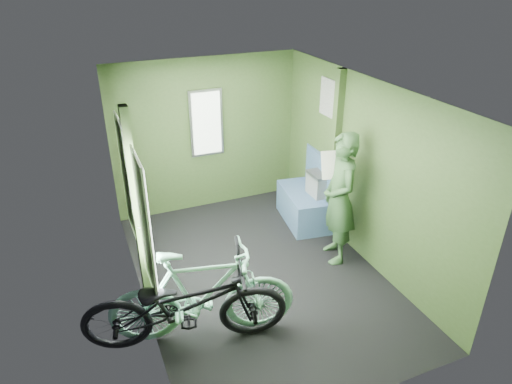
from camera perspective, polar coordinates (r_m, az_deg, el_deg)
room at (r=5.03m, az=-0.12°, el=3.05°), size 4.00×4.02×2.31m
bicycle_black at (r=4.92m, az=-8.42°, el=-18.33°), size 2.15×1.31×1.15m
bicycle_mint at (r=4.97m, az=-6.36°, el=-17.56°), size 1.94×1.04×1.16m
passenger at (r=5.70m, az=10.40°, el=-0.84°), size 0.55×0.76×1.71m
waste_box at (r=6.62m, az=7.73°, el=-0.85°), size 0.24×0.34×0.82m
bench_seat at (r=6.73m, az=6.24°, el=-1.32°), size 0.67×1.03×1.02m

